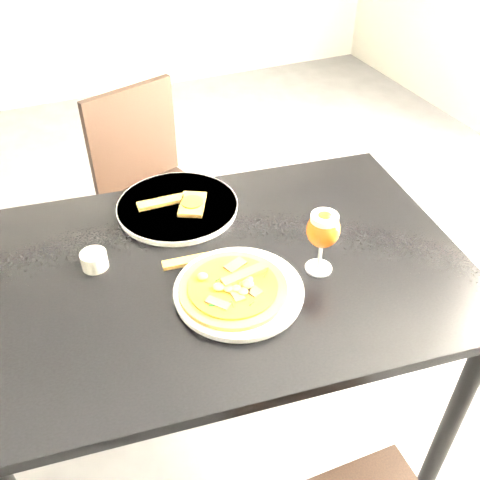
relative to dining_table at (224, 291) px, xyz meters
name	(u,v)px	position (x,y,z in m)	size (l,w,h in m)	color
dining_table	(224,291)	(0.00, 0.00, 0.00)	(1.29, 0.94, 0.75)	black
chair_far	(155,190)	(0.02, 0.81, -0.19)	(0.50, 0.50, 0.85)	black
plate_main	(239,291)	(0.00, -0.11, 0.10)	(0.30, 0.30, 0.02)	white
pizza	(233,288)	(-0.02, -0.11, 0.11)	(0.25, 0.25, 0.03)	#9B6525
plate_second	(178,207)	(-0.03, 0.27, 0.10)	(0.33, 0.33, 0.02)	white
crust_scraps	(182,203)	(-0.02, 0.26, 0.11)	(0.20, 0.13, 0.02)	#9B6525
loose_crust	(187,261)	(-0.08, 0.04, 0.09)	(0.12, 0.03, 0.01)	#9B6525
sauce_cup	(94,259)	(-0.29, 0.11, 0.11)	(0.06, 0.06, 0.04)	beige
beer_glass	(323,230)	(0.21, -0.10, 0.21)	(0.08, 0.08, 0.17)	silver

